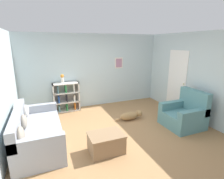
{
  "coord_description": "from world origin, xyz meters",
  "views": [
    {
      "loc": [
        -1.72,
        -3.85,
        2.27
      ],
      "look_at": [
        0.0,
        0.4,
        1.05
      ],
      "focal_mm": 28.0,
      "sensor_mm": 36.0,
      "label": 1
    }
  ],
  "objects_px": {
    "dog": "(131,115)",
    "vase": "(62,78)",
    "recliner_chair": "(184,114)",
    "bookshelf": "(66,97)",
    "coffee_table": "(106,142)",
    "couch": "(36,133)"
  },
  "relations": [
    {
      "from": "bookshelf",
      "to": "dog",
      "type": "distance_m",
      "value": 2.3
    },
    {
      "from": "recliner_chair",
      "to": "vase",
      "type": "distance_m",
      "value": 3.92
    },
    {
      "from": "couch",
      "to": "coffee_table",
      "type": "relative_size",
      "value": 2.68
    },
    {
      "from": "recliner_chair",
      "to": "vase",
      "type": "height_order",
      "value": "vase"
    },
    {
      "from": "bookshelf",
      "to": "recliner_chair",
      "type": "bearing_deg",
      "value": -40.23
    },
    {
      "from": "coffee_table",
      "to": "recliner_chair",
      "type": "bearing_deg",
      "value": 7.57
    },
    {
      "from": "vase",
      "to": "dog",
      "type": "bearing_deg",
      "value": -39.85
    },
    {
      "from": "dog",
      "to": "bookshelf",
      "type": "bearing_deg",
      "value": 138.25
    },
    {
      "from": "coffee_table",
      "to": "vase",
      "type": "distance_m",
      "value": 2.94
    },
    {
      "from": "recliner_chair",
      "to": "coffee_table",
      "type": "bearing_deg",
      "value": -172.43
    },
    {
      "from": "couch",
      "to": "bookshelf",
      "type": "distance_m",
      "value": 2.18
    },
    {
      "from": "bookshelf",
      "to": "coffee_table",
      "type": "height_order",
      "value": "bookshelf"
    },
    {
      "from": "bookshelf",
      "to": "vase",
      "type": "height_order",
      "value": "vase"
    },
    {
      "from": "coffee_table",
      "to": "bookshelf",
      "type": "bearing_deg",
      "value": 98.88
    },
    {
      "from": "bookshelf",
      "to": "couch",
      "type": "bearing_deg",
      "value": -115.59
    },
    {
      "from": "couch",
      "to": "recliner_chair",
      "type": "height_order",
      "value": "recliner_chair"
    },
    {
      "from": "dog",
      "to": "vase",
      "type": "xyz_separation_m",
      "value": [
        -1.79,
        1.49,
        1.02
      ]
    },
    {
      "from": "recliner_chair",
      "to": "dog",
      "type": "height_order",
      "value": "recliner_chair"
    },
    {
      "from": "dog",
      "to": "vase",
      "type": "bearing_deg",
      "value": 140.15
    },
    {
      "from": "couch",
      "to": "vase",
      "type": "relative_size",
      "value": 6.58
    },
    {
      "from": "recliner_chair",
      "to": "vase",
      "type": "relative_size",
      "value": 3.4
    },
    {
      "from": "couch",
      "to": "recliner_chair",
      "type": "bearing_deg",
      "value": -7.13
    }
  ]
}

